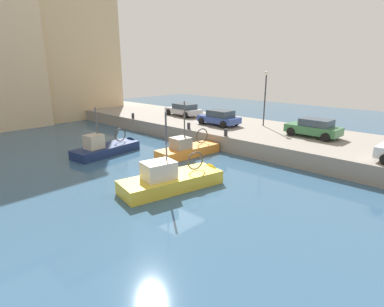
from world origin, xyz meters
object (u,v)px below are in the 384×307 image
parked_car_green (314,128)px  parked_car_silver (184,110)px  fishing_boat_navy (110,151)px  parked_car_blue (219,117)px  mooring_bollard_south (226,132)px  mooring_bollard_north (133,116)px  mooring_bollard_mid (189,126)px  quay_streetlamp (266,89)px  fishing_boat_orange (191,153)px  fishing_boat_yellow (177,184)px

parked_car_green → parked_car_silver: parked_car_green is taller
fishing_boat_navy → parked_car_blue: fishing_boat_navy is taller
mooring_bollard_south → parked_car_silver: bearing=62.9°
mooring_bollard_south → mooring_bollard_north: bearing=90.0°
mooring_bollard_mid → parked_car_green: bearing=-64.6°
fishing_boat_navy → quay_streetlamp: (12.24, -6.06, 4.33)m
fishing_boat_orange → mooring_bollard_north: size_ratio=10.81×
parked_car_silver → mooring_bollard_south: (-4.77, -9.31, -0.41)m
parked_car_green → parked_car_silver: bearing=88.2°
fishing_boat_yellow → parked_car_blue: size_ratio=1.72×
fishing_boat_yellow → parked_car_blue: 12.57m
parked_car_blue → quay_streetlamp: quay_streetlamp is taller
parked_car_silver → mooring_bollard_north: bearing=150.6°
parked_car_silver → mooring_bollard_north: parked_car_silver is taller
fishing_boat_yellow → parked_car_green: bearing=-11.7°
mooring_bollard_north → parked_car_green: bearing=-75.8°
parked_car_blue → fishing_boat_navy: bearing=163.4°
parked_car_blue → mooring_bollard_mid: size_ratio=7.12×
parked_car_blue → mooring_bollard_south: parked_car_blue is taller
fishing_boat_navy → fishing_boat_yellow: (-1.24, -8.67, 0.01)m
parked_car_green → mooring_bollard_south: size_ratio=7.35×
fishing_boat_orange → parked_car_silver: size_ratio=1.36×
fishing_boat_yellow → mooring_bollard_mid: bearing=40.1°
parked_car_silver → mooring_bollard_south: bearing=-117.1°
parked_car_green → mooring_bollard_mid: 10.10m
parked_car_green → quay_streetlamp: 5.87m
fishing_boat_navy → mooring_bollard_north: (6.59, 5.92, 1.35)m
parked_car_silver → fishing_boat_yellow: bearing=-136.7°
parked_car_silver → mooring_bollard_south: parked_car_silver is taller
mooring_bollard_south → mooring_bollard_mid: 4.00m
parked_car_silver → quay_streetlamp: bearing=-84.6°
fishing_boat_yellow → quay_streetlamp: bearing=10.9°
parked_car_green → mooring_bollard_mid: bearing=115.4°
fishing_boat_navy → mooring_bollard_north: fishing_boat_navy is taller
parked_car_silver → quay_streetlamp: quay_streetlamp is taller
mooring_bollard_north → mooring_bollard_mid: bearing=-90.0°
parked_car_green → mooring_bollard_south: bearing=130.2°
fishing_boat_yellow → mooring_bollard_north: size_ratio=12.23×
mooring_bollard_south → fishing_boat_yellow: bearing=-161.7°
fishing_boat_navy → mooring_bollard_south: 9.07m
fishing_boat_orange → mooring_bollard_north: (2.65, 10.79, 1.34)m
fishing_boat_orange → parked_car_green: 9.58m
fishing_boat_yellow → fishing_boat_navy: bearing=81.8°
mooring_bollard_south → quay_streetlamp: bearing=0.2°
quay_streetlamp → fishing_boat_navy: bearing=153.7°
fishing_boat_navy → parked_car_blue: (9.78, -2.91, 1.78)m
parked_car_blue → parked_car_silver: size_ratio=0.89×
mooring_bollard_mid → mooring_bollard_north: bearing=90.0°
parked_car_green → mooring_bollard_mid: parked_car_green is taller
fishing_boat_yellow → mooring_bollard_north: 16.62m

